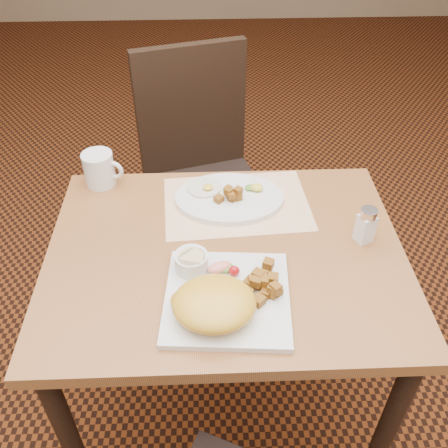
% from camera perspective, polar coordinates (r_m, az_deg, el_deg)
% --- Properties ---
extents(ground, '(8.00, 8.00, 0.00)m').
position_cam_1_polar(ground, '(1.86, 0.14, -20.09)').
color(ground, black).
rests_on(ground, ground).
extents(table, '(0.90, 0.70, 0.75)m').
position_cam_1_polar(table, '(1.33, 0.18, -6.51)').
color(table, '#9C5F30').
rests_on(table, ground).
extents(chair_far, '(0.52, 0.53, 0.97)m').
position_cam_1_polar(chair_far, '(1.93, -2.63, 6.69)').
color(chair_far, black).
rests_on(chair_far, ground).
extents(placemat, '(0.42, 0.31, 0.00)m').
position_cam_1_polar(placemat, '(1.40, 1.44, 2.33)').
color(placemat, white).
rests_on(placemat, table).
extents(plate_square, '(0.30, 0.30, 0.02)m').
position_cam_1_polar(plate_square, '(1.14, 0.36, -8.43)').
color(plate_square, silver).
rests_on(plate_square, table).
extents(plate_oval, '(0.31, 0.23, 0.02)m').
position_cam_1_polar(plate_oval, '(1.40, 0.60, 2.98)').
color(plate_oval, silver).
rests_on(plate_oval, placemat).
extents(hollandaise_mound, '(0.19, 0.16, 0.07)m').
position_cam_1_polar(hollandaise_mound, '(1.08, -1.23, -9.10)').
color(hollandaise_mound, gold).
rests_on(hollandaise_mound, plate_square).
extents(ramekin, '(0.08, 0.08, 0.04)m').
position_cam_1_polar(ramekin, '(1.18, -3.76, -4.29)').
color(ramekin, silver).
rests_on(ramekin, plate_square).
extents(garnish_sq, '(0.08, 0.05, 0.03)m').
position_cam_1_polar(garnish_sq, '(1.18, 0.04, -5.06)').
color(garnish_sq, '#387223').
rests_on(garnish_sq, plate_square).
extents(fried_egg, '(0.10, 0.10, 0.02)m').
position_cam_1_polar(fried_egg, '(1.43, -2.23, 4.24)').
color(fried_egg, white).
rests_on(fried_egg, plate_oval).
extents(garnish_ov, '(0.06, 0.04, 0.02)m').
position_cam_1_polar(garnish_ov, '(1.42, 3.53, 4.20)').
color(garnish_ov, '#387223').
rests_on(garnish_ov, plate_oval).
extents(salt_shaker, '(0.06, 0.06, 0.10)m').
position_cam_1_polar(salt_shaker, '(1.30, 15.90, -0.10)').
color(salt_shaker, white).
rests_on(salt_shaker, table).
extents(coffee_mug, '(0.12, 0.09, 0.10)m').
position_cam_1_polar(coffee_mug, '(1.49, -14.00, 6.12)').
color(coffee_mug, silver).
rests_on(coffee_mug, table).
extents(home_fries_sq, '(0.11, 0.12, 0.04)m').
position_cam_1_polar(home_fries_sq, '(1.13, 4.52, -6.88)').
color(home_fries_sq, '#915A17').
rests_on(home_fries_sq, plate_square).
extents(home_fries_ov, '(0.08, 0.05, 0.04)m').
position_cam_1_polar(home_fries_ov, '(1.38, 0.87, 3.39)').
color(home_fries_ov, '#915A17').
rests_on(home_fries_ov, plate_oval).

